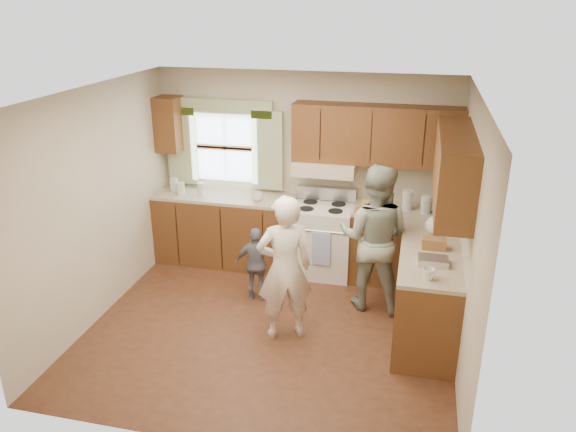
% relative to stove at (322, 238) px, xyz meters
% --- Properties ---
extents(room, '(3.80, 3.80, 3.80)m').
position_rel_stove_xyz_m(room, '(-0.30, -1.44, 0.78)').
color(room, '#422514').
rests_on(room, ground).
extents(kitchen_fixtures, '(3.80, 2.25, 2.15)m').
position_rel_stove_xyz_m(kitchen_fixtures, '(0.31, -0.36, 0.37)').
color(kitchen_fixtures, '#3E1F0D').
rests_on(kitchen_fixtures, ground).
extents(stove, '(0.76, 0.67, 1.07)m').
position_rel_stove_xyz_m(stove, '(0.00, 0.00, 0.00)').
color(stove, silver).
rests_on(stove, ground).
extents(woman_left, '(0.67, 0.57, 1.55)m').
position_rel_stove_xyz_m(woman_left, '(-0.12, -1.52, 0.31)').
color(woman_left, silver).
rests_on(woman_left, ground).
extents(woman_right, '(0.89, 0.73, 1.68)m').
position_rel_stove_xyz_m(woman_right, '(0.70, -0.70, 0.37)').
color(woman_right, '#274237').
rests_on(woman_right, ground).
extents(child, '(0.54, 0.28, 0.89)m').
position_rel_stove_xyz_m(child, '(-0.61, -0.86, -0.02)').
color(child, slate).
rests_on(child, ground).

